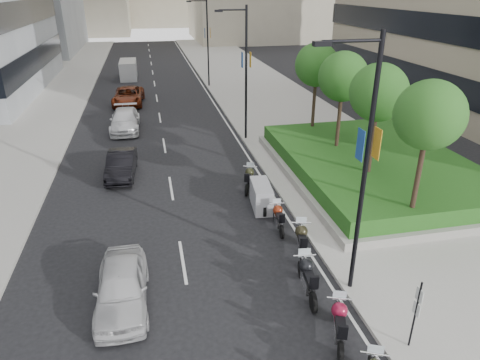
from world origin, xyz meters
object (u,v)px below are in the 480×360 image
object	(u,v)px
motorcycle_2	(307,277)
motorcycle_4	(279,217)
lamp_post_2	(206,38)
motorcycle_5	(261,196)
car_b	(121,164)
lamp_post_1	(244,68)
motorcycle_3	(301,241)
delivery_van	(128,70)
car_d	(128,96)
motorcycle_6	(249,179)
car_a	(122,287)
motorcycle_1	(339,323)
car_c	(125,120)
lamp_post_0	(362,161)
parking_sign	(416,311)

from	to	relation	value
motorcycle_2	motorcycle_4	distance (m)	4.53
lamp_post_2	motorcycle_5	world-z (taller)	lamp_post_2
car_b	lamp_post_1	bearing A→B (deg)	33.21
lamp_post_1	car_b	bearing A→B (deg)	-150.41
motorcycle_3	delivery_van	size ratio (longest dim) A/B	0.48
lamp_post_1	motorcycle_2	xyz separation A→B (m)	(-1.46, -16.85, -4.40)
car_b	car_d	size ratio (longest dim) A/B	0.76
delivery_van	motorcycle_6	bearing A→B (deg)	-77.51
motorcycle_3	car_d	xyz separation A→B (m)	(-7.41, 26.56, 0.14)
car_b	car_a	bearing A→B (deg)	-84.30
motorcycle_1	motorcycle_2	world-z (taller)	motorcycle_2
lamp_post_2	car_c	size ratio (longest dim) A/B	1.72
car_a	delivery_van	xyz separation A→B (m)	(-0.60, 40.50, 0.23)
lamp_post_1	motorcycle_4	xyz separation A→B (m)	(-1.15, -12.33, -4.50)
car_a	car_b	distance (m)	11.38
lamp_post_2	motorcycle_2	bearing A→B (deg)	-92.40
lamp_post_0	delivery_van	size ratio (longest dim) A/B	1.82
lamp_post_2	motorcycle_5	distance (m)	28.63
lamp_post_0	motorcycle_5	world-z (taller)	lamp_post_0
lamp_post_0	motorcycle_4	distance (m)	6.59
car_b	motorcycle_5	bearing A→B (deg)	-35.27
motorcycle_4	motorcycle_5	bearing A→B (deg)	13.21
motorcycle_1	motorcycle_2	xyz separation A→B (m)	(-0.18, 2.32, 0.03)
lamp_post_0	motorcycle_5	size ratio (longest dim) A/B	4.00
motorcycle_4	car_a	size ratio (longest dim) A/B	0.49
motorcycle_6	delivery_van	bearing A→B (deg)	33.47
motorcycle_4	car_d	xyz separation A→B (m)	(-7.10, 24.38, 0.22)
motorcycle_5	delivery_van	world-z (taller)	delivery_van
delivery_van	lamp_post_2	bearing A→B (deg)	-36.81
motorcycle_4	lamp_post_1	bearing A→B (deg)	0.68
motorcycle_3	parking_sign	bearing A→B (deg)	-149.57
lamp_post_1	motorcycle_6	distance (m)	9.27
parking_sign	car_c	bearing A→B (deg)	110.39
motorcycle_2	delivery_van	distance (m)	41.86
motorcycle_6	lamp_post_1	bearing A→B (deg)	10.68
motorcycle_1	motorcycle_3	distance (m)	4.67
motorcycle_5	motorcycle_4	bearing A→B (deg)	-167.43
motorcycle_1	car_c	size ratio (longest dim) A/B	0.43
car_d	motorcycle_3	bearing A→B (deg)	-70.25
lamp_post_1	motorcycle_6	size ratio (longest dim) A/B	4.20
lamp_post_2	car_a	world-z (taller)	lamp_post_2
car_b	motorcycle_6	bearing A→B (deg)	-22.16
motorcycle_5	motorcycle_2	bearing A→B (deg)	-175.03
car_c	delivery_van	distance (m)	20.25
lamp_post_1	car_c	xyz separation A→B (m)	(-8.33, 4.18, -4.31)
delivery_van	car_d	bearing A→B (deg)	-88.61
parking_sign	motorcycle_6	world-z (taller)	parking_sign
parking_sign	lamp_post_0	bearing A→B (deg)	102.33
car_b	lamp_post_0	bearing A→B (deg)	-52.39
motorcycle_4	car_a	distance (m)	7.70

